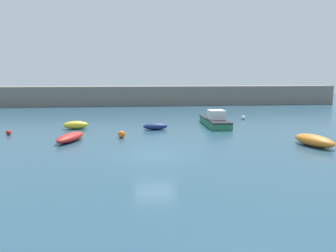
{
  "coord_description": "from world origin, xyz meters",
  "views": [
    {
      "loc": [
        -1.2,
        -19.78,
        4.93
      ],
      "look_at": [
        1.49,
        6.34,
        0.75
      ],
      "focal_mm": 35.0,
      "sensor_mm": 36.0,
      "label": 1
    }
  ],
  "objects_px": {
    "mooring_buoy_orange": "(122,134)",
    "rowboat_white_midwater": "(70,137)",
    "mooring_buoy_red": "(9,133)",
    "motorboat_grey_hull": "(215,120)",
    "fishing_dinghy_green": "(76,125)",
    "mooring_buoy_white": "(243,118)",
    "dinghy_near_pier": "(155,126)",
    "open_tender_yellow": "(314,140)"
  },
  "relations": [
    {
      "from": "rowboat_white_midwater",
      "to": "mooring_buoy_orange",
      "type": "relative_size",
      "value": 6.61
    },
    {
      "from": "open_tender_yellow",
      "to": "rowboat_white_midwater",
      "type": "height_order",
      "value": "open_tender_yellow"
    },
    {
      "from": "motorboat_grey_hull",
      "to": "mooring_buoy_orange",
      "type": "distance_m",
      "value": 10.15
    },
    {
      "from": "mooring_buoy_white",
      "to": "fishing_dinghy_green",
      "type": "bearing_deg",
      "value": -165.44
    },
    {
      "from": "dinghy_near_pier",
      "to": "rowboat_white_midwater",
      "type": "relative_size",
      "value": 0.6
    },
    {
      "from": "motorboat_grey_hull",
      "to": "open_tender_yellow",
      "type": "xyz_separation_m",
      "value": [
        4.63,
        -9.48,
        -0.13
      ]
    },
    {
      "from": "open_tender_yellow",
      "to": "mooring_buoy_white",
      "type": "xyz_separation_m",
      "value": [
        -0.5,
        13.44,
        -0.17
      ]
    },
    {
      "from": "rowboat_white_midwater",
      "to": "mooring_buoy_orange",
      "type": "xyz_separation_m",
      "value": [
        3.75,
        0.97,
        -0.03
      ]
    },
    {
      "from": "motorboat_grey_hull",
      "to": "mooring_buoy_orange",
      "type": "xyz_separation_m",
      "value": [
        -8.74,
        -5.15,
        -0.25
      ]
    },
    {
      "from": "dinghy_near_pier",
      "to": "mooring_buoy_white",
      "type": "bearing_deg",
      "value": -151.0
    },
    {
      "from": "rowboat_white_midwater",
      "to": "mooring_buoy_orange",
      "type": "distance_m",
      "value": 3.87
    },
    {
      "from": "mooring_buoy_orange",
      "to": "mooring_buoy_red",
      "type": "bearing_deg",
      "value": 167.05
    },
    {
      "from": "motorboat_grey_hull",
      "to": "fishing_dinghy_green",
      "type": "xyz_separation_m",
      "value": [
        -13.03,
        -0.5,
        -0.16
      ]
    },
    {
      "from": "fishing_dinghy_green",
      "to": "mooring_buoy_white",
      "type": "relative_size",
      "value": 5.21
    },
    {
      "from": "motorboat_grey_hull",
      "to": "mooring_buoy_orange",
      "type": "bearing_deg",
      "value": 120.88
    },
    {
      "from": "mooring_buoy_orange",
      "to": "mooring_buoy_white",
      "type": "bearing_deg",
      "value": 35.29
    },
    {
      "from": "fishing_dinghy_green",
      "to": "mooring_buoy_orange",
      "type": "height_order",
      "value": "fishing_dinghy_green"
    },
    {
      "from": "mooring_buoy_white",
      "to": "dinghy_near_pier",
      "type": "bearing_deg",
      "value": -150.91
    },
    {
      "from": "rowboat_white_midwater",
      "to": "mooring_buoy_red",
      "type": "distance_m",
      "value": 6.3
    },
    {
      "from": "mooring_buoy_orange",
      "to": "rowboat_white_midwater",
      "type": "bearing_deg",
      "value": -165.47
    },
    {
      "from": "dinghy_near_pier",
      "to": "mooring_buoy_white",
      "type": "xyz_separation_m",
      "value": [
        10.01,
        5.57,
        -0.08
      ]
    },
    {
      "from": "dinghy_near_pier",
      "to": "fishing_dinghy_green",
      "type": "distance_m",
      "value": 7.24
    },
    {
      "from": "motorboat_grey_hull",
      "to": "mooring_buoy_orange",
      "type": "relative_size",
      "value": 10.97
    },
    {
      "from": "mooring_buoy_red",
      "to": "mooring_buoy_orange",
      "type": "height_order",
      "value": "mooring_buoy_orange"
    },
    {
      "from": "dinghy_near_pier",
      "to": "mooring_buoy_red",
      "type": "relative_size",
      "value": 5.31
    },
    {
      "from": "fishing_dinghy_green",
      "to": "mooring_buoy_red",
      "type": "distance_m",
      "value": 5.56
    },
    {
      "from": "mooring_buoy_white",
      "to": "mooring_buoy_orange",
      "type": "xyz_separation_m",
      "value": [
        -12.88,
        -9.11,
        0.06
      ]
    },
    {
      "from": "mooring_buoy_red",
      "to": "mooring_buoy_white",
      "type": "bearing_deg",
      "value": 17.54
    },
    {
      "from": "open_tender_yellow",
      "to": "mooring_buoy_red",
      "type": "relative_size",
      "value": 8.69
    },
    {
      "from": "rowboat_white_midwater",
      "to": "mooring_buoy_red",
      "type": "bearing_deg",
      "value": -101.69
    },
    {
      "from": "dinghy_near_pier",
      "to": "rowboat_white_midwater",
      "type": "distance_m",
      "value": 8.01
    },
    {
      "from": "dinghy_near_pier",
      "to": "mooring_buoy_orange",
      "type": "xyz_separation_m",
      "value": [
        -2.87,
        -3.54,
        -0.02
      ]
    },
    {
      "from": "rowboat_white_midwater",
      "to": "fishing_dinghy_green",
      "type": "distance_m",
      "value": 5.65
    },
    {
      "from": "mooring_buoy_orange",
      "to": "dinghy_near_pier",
      "type": "bearing_deg",
      "value": 51.02
    },
    {
      "from": "fishing_dinghy_green",
      "to": "motorboat_grey_hull",
      "type": "bearing_deg",
      "value": -1.14
    },
    {
      "from": "rowboat_white_midwater",
      "to": "mooring_buoy_orange",
      "type": "height_order",
      "value": "rowboat_white_midwater"
    },
    {
      "from": "mooring_buoy_red",
      "to": "fishing_dinghy_green",
      "type": "bearing_deg",
      "value": 27.08
    },
    {
      "from": "mooring_buoy_red",
      "to": "mooring_buoy_orange",
      "type": "xyz_separation_m",
      "value": [
        9.24,
        -2.12,
        0.07
      ]
    },
    {
      "from": "rowboat_white_midwater",
      "to": "mooring_buoy_white",
      "type": "bearing_deg",
      "value": 138.96
    },
    {
      "from": "open_tender_yellow",
      "to": "fishing_dinghy_green",
      "type": "bearing_deg",
      "value": 47.65
    },
    {
      "from": "fishing_dinghy_green",
      "to": "rowboat_white_midwater",
      "type": "bearing_deg",
      "value": -87.82
    },
    {
      "from": "motorboat_grey_hull",
      "to": "mooring_buoy_red",
      "type": "bearing_deg",
      "value": 99.93
    }
  ]
}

